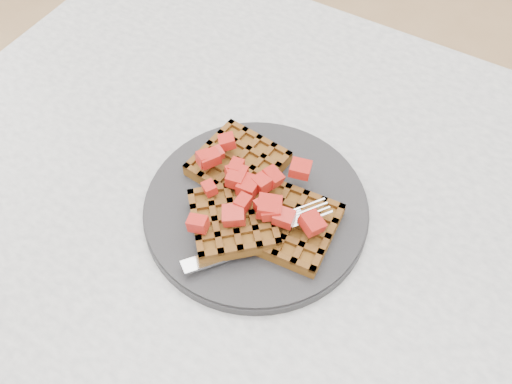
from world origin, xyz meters
TOP-DOWN VIEW (x-y plane):
  - table at (0.00, 0.00)m, footprint 1.20×0.80m
  - plate at (-0.14, 0.01)m, footprint 0.26×0.26m
  - waffles at (-0.14, 0.00)m, footprint 0.20×0.19m
  - strawberry_pile at (-0.14, 0.01)m, footprint 0.15×0.15m
  - fork at (-0.10, -0.03)m, footprint 0.12×0.16m

SIDE VIEW (x-z plane):
  - table at x=0.00m, z-range 0.26..1.01m
  - plate at x=-0.14m, z-range 0.75..0.77m
  - fork at x=-0.10m, z-range 0.77..0.78m
  - waffles at x=-0.14m, z-range 0.76..0.79m
  - strawberry_pile at x=-0.14m, z-range 0.79..0.82m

